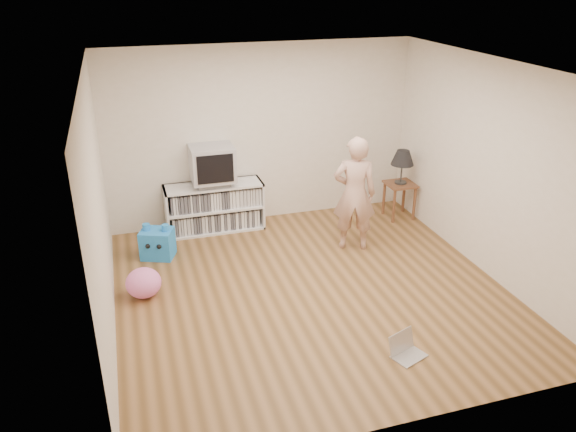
{
  "coord_description": "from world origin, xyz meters",
  "views": [
    {
      "loc": [
        -1.94,
        -5.43,
        3.54
      ],
      "look_at": [
        -0.16,
        0.4,
        0.82
      ],
      "focal_mm": 35.0,
      "sensor_mm": 36.0,
      "label": 1
    }
  ],
  "objects_px": {
    "table_lamp": "(403,158)",
    "plush_blue": "(157,243)",
    "media_unit": "(214,207)",
    "side_table": "(400,191)",
    "crt_tv": "(212,163)",
    "laptop": "(405,349)",
    "plush_pink": "(144,283)",
    "dvd_deck": "(213,182)",
    "person": "(354,194)"
  },
  "relations": [
    {
      "from": "laptop",
      "to": "plush_pink",
      "type": "bearing_deg",
      "value": 121.51
    },
    {
      "from": "side_table",
      "to": "dvd_deck",
      "type": "bearing_deg",
      "value": 172.4
    },
    {
      "from": "side_table",
      "to": "person",
      "type": "relative_size",
      "value": 0.35
    },
    {
      "from": "crt_tv",
      "to": "laptop",
      "type": "xyz_separation_m",
      "value": [
        1.28,
        -3.43,
        -0.96
      ]
    },
    {
      "from": "dvd_deck",
      "to": "laptop",
      "type": "height_order",
      "value": "dvd_deck"
    },
    {
      "from": "person",
      "to": "laptop",
      "type": "relative_size",
      "value": 3.96
    },
    {
      "from": "laptop",
      "to": "media_unit",
      "type": "bearing_deg",
      "value": 89.71
    },
    {
      "from": "side_table",
      "to": "laptop",
      "type": "bearing_deg",
      "value": -115.88
    },
    {
      "from": "dvd_deck",
      "to": "side_table",
      "type": "distance_m",
      "value": 2.81
    },
    {
      "from": "crt_tv",
      "to": "person",
      "type": "xyz_separation_m",
      "value": [
        1.69,
        -1.11,
        -0.24
      ]
    },
    {
      "from": "crt_tv",
      "to": "side_table",
      "type": "xyz_separation_m",
      "value": [
        2.77,
        -0.37,
        -0.6
      ]
    },
    {
      "from": "media_unit",
      "to": "plush_blue",
      "type": "distance_m",
      "value": 1.1
    },
    {
      "from": "person",
      "to": "plush_pink",
      "type": "distance_m",
      "value": 2.92
    },
    {
      "from": "dvd_deck",
      "to": "laptop",
      "type": "relative_size",
      "value": 1.13
    },
    {
      "from": "dvd_deck",
      "to": "person",
      "type": "height_order",
      "value": "person"
    },
    {
      "from": "media_unit",
      "to": "laptop",
      "type": "xyz_separation_m",
      "value": [
        1.28,
        -3.45,
        -0.29
      ]
    },
    {
      "from": "plush_blue",
      "to": "person",
      "type": "bearing_deg",
      "value": 11.09
    },
    {
      "from": "media_unit",
      "to": "table_lamp",
      "type": "relative_size",
      "value": 2.72
    },
    {
      "from": "person",
      "to": "laptop",
      "type": "bearing_deg",
      "value": 99.62
    },
    {
      "from": "laptop",
      "to": "plush_blue",
      "type": "distance_m",
      "value": 3.55
    },
    {
      "from": "media_unit",
      "to": "crt_tv",
      "type": "height_order",
      "value": "crt_tv"
    },
    {
      "from": "dvd_deck",
      "to": "laptop",
      "type": "xyz_separation_m",
      "value": [
        1.28,
        -3.44,
        -0.67
      ]
    },
    {
      "from": "crt_tv",
      "to": "plush_pink",
      "type": "xyz_separation_m",
      "value": [
        -1.12,
        -1.57,
        -0.85
      ]
    },
    {
      "from": "crt_tv",
      "to": "laptop",
      "type": "height_order",
      "value": "crt_tv"
    },
    {
      "from": "crt_tv",
      "to": "table_lamp",
      "type": "relative_size",
      "value": 1.17
    },
    {
      "from": "laptop",
      "to": "side_table",
      "type": "bearing_deg",
      "value": 43.45
    },
    {
      "from": "media_unit",
      "to": "laptop",
      "type": "height_order",
      "value": "media_unit"
    },
    {
      "from": "table_lamp",
      "to": "person",
      "type": "xyz_separation_m",
      "value": [
        -1.08,
        -0.74,
        -0.16
      ]
    },
    {
      "from": "crt_tv",
      "to": "plush_blue",
      "type": "distance_m",
      "value": 1.36
    },
    {
      "from": "side_table",
      "to": "plush_pink",
      "type": "xyz_separation_m",
      "value": [
        -3.89,
        -1.2,
        -0.24
      ]
    },
    {
      "from": "table_lamp",
      "to": "dvd_deck",
      "type": "bearing_deg",
      "value": 172.4
    },
    {
      "from": "table_lamp",
      "to": "plush_blue",
      "type": "xyz_separation_m",
      "value": [
        -3.65,
        -0.26,
        -0.74
      ]
    },
    {
      "from": "person",
      "to": "dvd_deck",
      "type": "bearing_deg",
      "value": -13.64
    },
    {
      "from": "crt_tv",
      "to": "table_lamp",
      "type": "height_order",
      "value": "crt_tv"
    },
    {
      "from": "media_unit",
      "to": "crt_tv",
      "type": "xyz_separation_m",
      "value": [
        0.0,
        -0.02,
        0.67
      ]
    },
    {
      "from": "person",
      "to": "laptop",
      "type": "height_order",
      "value": "person"
    },
    {
      "from": "side_table",
      "to": "plush_blue",
      "type": "relative_size",
      "value": 1.11
    },
    {
      "from": "table_lamp",
      "to": "plush_blue",
      "type": "height_order",
      "value": "table_lamp"
    },
    {
      "from": "plush_blue",
      "to": "dvd_deck",
      "type": "bearing_deg",
      "value": 57.25
    },
    {
      "from": "side_table",
      "to": "person",
      "type": "distance_m",
      "value": 1.36
    },
    {
      "from": "crt_tv",
      "to": "side_table",
      "type": "bearing_deg",
      "value": -7.54
    },
    {
      "from": "media_unit",
      "to": "plush_pink",
      "type": "distance_m",
      "value": 1.95
    },
    {
      "from": "table_lamp",
      "to": "person",
      "type": "distance_m",
      "value": 1.32
    },
    {
      "from": "person",
      "to": "table_lamp",
      "type": "bearing_deg",
      "value": -125.89
    },
    {
      "from": "table_lamp",
      "to": "plush_blue",
      "type": "relative_size",
      "value": 1.04
    },
    {
      "from": "plush_pink",
      "to": "side_table",
      "type": "bearing_deg",
      "value": 17.15
    },
    {
      "from": "side_table",
      "to": "table_lamp",
      "type": "bearing_deg",
      "value": 0.0
    },
    {
      "from": "crt_tv",
      "to": "plush_blue",
      "type": "xyz_separation_m",
      "value": [
        -0.88,
        -0.63,
        -0.82
      ]
    },
    {
      "from": "person",
      "to": "crt_tv",
      "type": "bearing_deg",
      "value": -13.57
    },
    {
      "from": "dvd_deck",
      "to": "plush_blue",
      "type": "bearing_deg",
      "value": -144.46
    }
  ]
}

